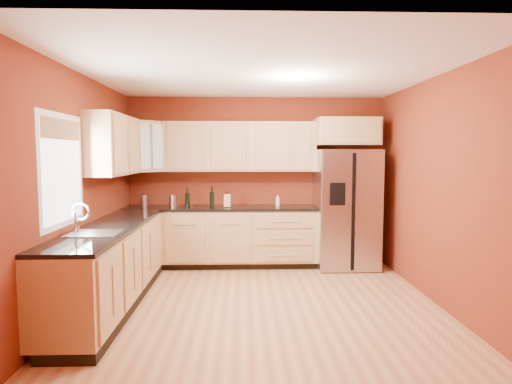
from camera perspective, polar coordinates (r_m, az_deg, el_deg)
The scene contains 23 objects.
floor at distance 5.05m, azimuth 0.75°, elevation -14.72°, with size 4.00×4.00×0.00m, color #B06C44.
ceiling at distance 4.84m, azimuth 0.78°, elevation 15.66°, with size 4.00×4.00×0.00m, color white.
wall_back at distance 6.77m, azimuth 0.02°, elevation 1.57°, with size 4.00×0.04×2.60m, color maroon.
wall_front at distance 2.79m, azimuth 2.57°, elevation -3.34°, with size 4.00×0.04×2.60m, color maroon.
wall_left at distance 5.09m, azimuth -22.33°, elevation 0.07°, with size 0.04×4.00×2.60m, color maroon.
wall_right at distance 5.26m, azimuth 23.11°, elevation 0.18°, with size 0.04×4.00×2.60m, color maroon.
base_cabinets_back at distance 6.58m, azimuth -4.71°, elevation -6.09°, with size 2.90×0.60×0.88m, color tan.
base_cabinets_left at distance 5.14m, azimuth -18.83°, elevation -9.52°, with size 0.60×2.80×0.88m, color tan.
countertop_back at distance 6.50m, azimuth -4.75°, elevation -2.13°, with size 2.90×0.62×0.04m, color black.
countertop_left at distance 5.04m, azimuth -18.87°, elevation -4.45°, with size 0.62×2.80×0.04m, color black.
upper_cabinets_back at distance 6.59m, azimuth -2.12°, elevation 6.05°, with size 2.30×0.33×0.75m, color tan.
upper_cabinets_left at distance 5.71m, azimuth -18.39°, elevation 5.96°, with size 0.33×1.35×0.75m, color tan.
corner_upper_cabinet at distance 6.59m, azimuth -14.65°, elevation 5.89°, with size 0.62×0.33×0.75m, color tan.
over_fridge_cabinet at distance 6.65m, azimuth 11.93°, elevation 7.87°, with size 0.92×0.60×0.40m, color tan.
refrigerator at distance 6.61m, azimuth 11.90°, elevation -2.18°, with size 0.90×0.75×1.78m, color #ADADB2.
window at distance 4.61m, azimuth -24.38°, elevation 2.63°, with size 0.03×0.90×1.00m, color white.
sink_faucet at distance 4.55m, azimuth -20.78°, elevation -3.35°, with size 0.50×0.42×0.30m, color silver, non-canonical shape.
canister_left at distance 6.49m, azimuth -10.98°, elevation -1.20°, with size 0.12×0.12×0.19m, color #ADADB2.
canister_right at distance 6.68m, azimuth -14.64°, elevation -1.13°, with size 0.11×0.11×0.18m, color #ADADB2.
wine_bottle_a at distance 6.50m, azimuth -9.13°, elevation -0.71°, with size 0.06×0.06×0.29m, color black, non-canonical shape.
wine_bottle_b at distance 6.42m, azimuth -5.89°, elevation -0.65°, with size 0.07×0.07×0.31m, color black, non-canonical shape.
knife_block at distance 6.43m, azimuth -3.83°, elevation -1.16°, with size 0.10×0.09×0.19m, color tan.
soap_dispenser at distance 6.55m, azimuth 2.90°, elevation -1.14°, with size 0.06×0.06×0.17m, color white.
Camera 1 is at (-0.21, -4.75, 1.70)m, focal length 30.00 mm.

